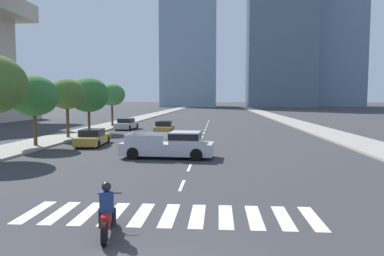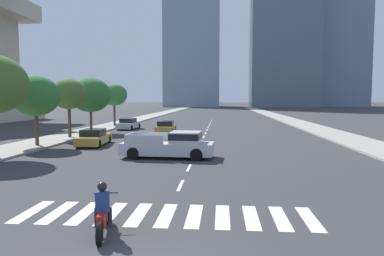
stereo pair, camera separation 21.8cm
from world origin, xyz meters
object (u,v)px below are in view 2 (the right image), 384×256
object	(u,v)px
sedan_gold_1	(94,138)
street_tree_third	(69,94)
street_tree_second	(36,96)
street_tree_fifth	(114,95)
street_tree_fourth	(90,95)
sedan_gold_0	(166,127)
motorcycle_lead	(103,214)
pickup_truck	(172,145)
sedan_silver_2	(129,124)

from	to	relation	value
sedan_gold_1	street_tree_third	world-z (taller)	street_tree_third
street_tree_second	street_tree_fifth	size ratio (longest dim) A/B	0.96
street_tree_second	street_tree_fourth	bearing A→B (deg)	90.00
sedan_gold_0	street_tree_second	bearing A→B (deg)	145.47
sedan_gold_0	motorcycle_lead	bearing A→B (deg)	-176.04
pickup_truck	sedan_silver_2	bearing A→B (deg)	115.06
street_tree_fourth	street_tree_fifth	distance (m)	8.67
pickup_truck	street_tree_fourth	bearing A→B (deg)	128.44
street_tree_third	street_tree_fifth	size ratio (longest dim) A/B	0.97
sedan_silver_2	street_tree_second	xyz separation A→B (m)	(-2.90, -16.52, 3.32)
street_tree_third	street_tree_fifth	xyz separation A→B (m)	(0.00, 14.26, 0.11)
pickup_truck	street_tree_third	xyz separation A→B (m)	(-11.17, 10.33, 3.35)
pickup_truck	sedan_gold_1	size ratio (longest dim) A/B	1.20
sedan_gold_1	street_tree_fifth	size ratio (longest dim) A/B	0.88
street_tree_fifth	street_tree_second	bearing A→B (deg)	-90.00
sedan_gold_1	street_tree_second	bearing A→B (deg)	104.45
motorcycle_lead	sedan_silver_2	size ratio (longest dim) A/B	0.48
sedan_gold_1	street_tree_third	xyz separation A→B (m)	(-4.04, 4.69, 3.56)
sedan_gold_0	street_tree_fourth	bearing A→B (deg)	94.94
motorcycle_lead	street_tree_fourth	bearing A→B (deg)	9.74
sedan_gold_0	sedan_gold_1	distance (m)	11.94
motorcycle_lead	street_tree_fourth	size ratio (longest dim) A/B	0.35
sedan_gold_1	street_tree_third	size ratio (longest dim) A/B	0.90
street_tree_second	street_tree_fifth	xyz separation A→B (m)	(0.00, 20.31, 0.32)
motorcycle_lead	sedan_gold_0	xyz separation A→B (m)	(-2.92, 29.84, 0.01)
street_tree_second	pickup_truck	bearing A→B (deg)	-20.96
street_tree_third	street_tree_second	bearing A→B (deg)	-90.00
motorcycle_lead	sedan_gold_0	bearing A→B (deg)	-5.60
sedan_gold_0	street_tree_third	bearing A→B (deg)	127.09
sedan_gold_0	sedan_gold_1	world-z (taller)	sedan_gold_1
street_tree_second	street_tree_fourth	size ratio (longest dim) A/B	0.91
pickup_truck	street_tree_second	xyz separation A→B (m)	(-11.17, 4.28, 3.14)
sedan_gold_1	sedan_gold_0	bearing A→B (deg)	-24.36
street_tree_fourth	motorcycle_lead	bearing A→B (deg)	-69.06
sedan_gold_1	sedan_silver_2	distance (m)	15.20
street_tree_third	sedan_silver_2	bearing A→B (deg)	74.52
motorcycle_lead	sedan_silver_2	distance (m)	34.75
motorcycle_lead	street_tree_third	distance (m)	26.05
street_tree_third	street_tree_fifth	bearing A→B (deg)	90.00
street_tree_fourth	street_tree_second	bearing A→B (deg)	-90.00
street_tree_fourth	sedan_gold_0	bearing A→B (deg)	6.57
sedan_gold_0	street_tree_third	size ratio (longest dim) A/B	0.78
sedan_gold_0	sedan_silver_2	xyz separation A→B (m)	(-5.23, 3.95, 0.03)
sedan_silver_2	street_tree_fourth	size ratio (longest dim) A/B	0.75
sedan_gold_1	street_tree_fourth	xyz separation A→B (m)	(-4.04, 10.27, 3.54)
pickup_truck	sedan_gold_0	world-z (taller)	pickup_truck
pickup_truck	street_tree_fourth	distance (m)	19.73
sedan_gold_1	street_tree_fifth	distance (m)	19.71
street_tree_fourth	street_tree_fifth	size ratio (longest dim) A/B	1.05
motorcycle_lead	sedan_silver_2	bearing A→B (deg)	2.38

